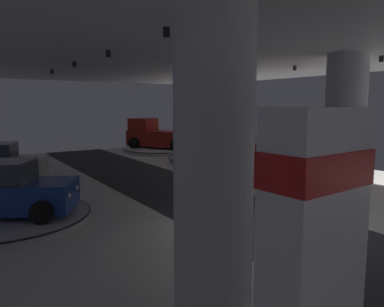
# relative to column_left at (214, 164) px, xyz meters

# --- Properties ---
(ground) EXTENTS (24.00, 44.00, 0.06)m
(ground) POSITION_rel_column_left_xyz_m (4.48, 2.87, -2.77)
(ground) COLOR silver
(ceiling_with_spotlights) EXTENTS (24.00, 44.00, 0.39)m
(ceiling_with_spotlights) POSITION_rel_column_left_xyz_m (4.48, 2.87, 2.80)
(ceiling_with_spotlights) COLOR silver
(column_left) EXTENTS (1.29, 1.29, 5.50)m
(column_left) POSITION_rel_column_left_xyz_m (0.00, 0.00, 0.00)
(column_left) COLOR silver
(column_left) RESTS_ON ground
(column_right) EXTENTS (1.45, 1.45, 5.50)m
(column_right) POSITION_rel_column_left_xyz_m (8.62, 3.59, 0.00)
(column_right) COLOR silver
(column_right) RESTS_ON ground
(brand_sign_pylon) EXTENTS (1.30, 0.72, 3.68)m
(brand_sign_pylon) POSITION_rel_column_left_xyz_m (-0.50, -2.36, -0.84)
(brand_sign_pylon) COLOR slate
(brand_sign_pylon) RESTS_ON ground
(display_platform_deep_right) EXTENTS (6.08, 6.08, 0.29)m
(display_platform_deep_right) POSITION_rel_column_left_xyz_m (10.28, 20.73, -2.59)
(display_platform_deep_right) COLOR silver
(display_platform_deep_right) RESTS_ON ground
(pickup_truck_deep_right) EXTENTS (4.63, 5.61, 2.30)m
(pickup_truck_deep_right) POSITION_rel_column_left_xyz_m (10.11, 21.01, -1.53)
(pickup_truck_deep_right) COLOR maroon
(pickup_truck_deep_right) RESTS_ON display_platform_deep_right
(display_platform_mid_left) EXTENTS (5.13, 5.13, 0.25)m
(display_platform_mid_left) POSITION_rel_column_left_xyz_m (-2.23, 7.93, -2.61)
(display_platform_mid_left) COLOR #B7B7BC
(display_platform_mid_left) RESTS_ON ground
(display_car_mid_left) EXTENTS (4.55, 3.66, 1.71)m
(display_car_mid_left) POSITION_rel_column_left_xyz_m (-2.26, 7.94, -1.74)
(display_car_mid_left) COLOR navy
(display_car_mid_left) RESTS_ON display_platform_mid_left
(display_platform_mid_right) EXTENTS (5.68, 5.68, 0.30)m
(display_platform_mid_right) POSITION_rel_column_left_xyz_m (10.45, 7.20, -2.58)
(display_platform_mid_right) COLOR silver
(display_platform_mid_right) RESTS_ON ground
(pickup_truck_mid_right) EXTENTS (3.74, 5.67, 2.30)m
(pickup_truck_mid_right) POSITION_rel_column_left_xyz_m (10.37, 6.89, -1.51)
(pickup_truck_mid_right) COLOR maroon
(pickup_truck_mid_right) RESTS_ON display_platform_mid_right
(display_platform_far_right) EXTENTS (5.18, 5.18, 0.28)m
(display_platform_far_right) POSITION_rel_column_left_xyz_m (10.36, 14.58, -2.59)
(display_platform_far_right) COLOR silver
(display_platform_far_right) RESTS_ON ground
(display_car_far_right) EXTENTS (4.07, 4.38, 1.71)m
(display_car_far_right) POSITION_rel_column_left_xyz_m (10.38, 14.55, -1.71)
(display_car_far_right) COLOR #B77519
(display_car_far_right) RESTS_ON display_platform_far_right
(visitor_walking_near) EXTENTS (0.32, 0.32, 1.59)m
(visitor_walking_near) POSITION_rel_column_left_xyz_m (3.35, 4.29, -1.84)
(visitor_walking_near) COLOR black
(visitor_walking_near) RESTS_ON ground
(stanchion_a) EXTENTS (0.28, 0.28, 1.01)m
(stanchion_a) POSITION_rel_column_left_xyz_m (1.48, 3.12, -2.38)
(stanchion_a) COLOR #333338
(stanchion_a) RESTS_ON ground
(stanchion_b) EXTENTS (0.28, 0.28, 1.01)m
(stanchion_b) POSITION_rel_column_left_xyz_m (3.83, 2.72, -2.38)
(stanchion_b) COLOR #333338
(stanchion_b) RESTS_ON ground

